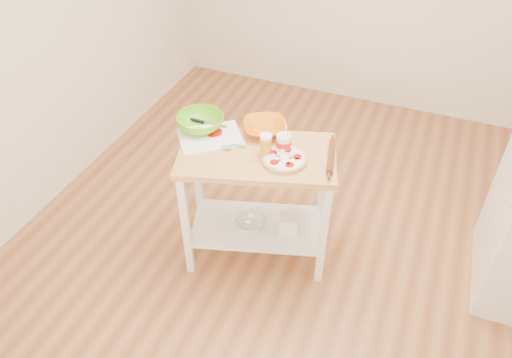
{
  "coord_description": "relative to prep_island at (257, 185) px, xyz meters",
  "views": [
    {
      "loc": [
        0.73,
        -2.53,
        2.78
      ],
      "look_at": [
        -0.2,
        -0.24,
        0.72
      ],
      "focal_mm": 35.0,
      "sensor_mm": 36.0,
      "label": 1
    }
  ],
  "objects": [
    {
      "name": "rolling_pin",
      "position": [
        0.45,
        0.12,
        0.28
      ],
      "size": [
        0.11,
        0.34,
        0.04
      ],
      "primitive_type": "cylinder",
      "rotation": [
        1.57,
        0.0,
        0.22
      ],
      "color": "brown",
      "rests_on": "prep_island"
    },
    {
      "name": "beer_pint",
      "position": [
        0.06,
        0.0,
        0.34
      ],
      "size": [
        0.08,
        0.08,
        0.15
      ],
      "color": "#C28522",
      "rests_on": "prep_island"
    },
    {
      "name": "green_bowl",
      "position": [
        -0.46,
        0.12,
        0.31
      ],
      "size": [
        0.44,
        0.44,
        0.1
      ],
      "primitive_type": "imported",
      "rotation": [
        0.0,
        0.0,
        0.63
      ],
      "color": "#60B814",
      "rests_on": "prep_island"
    },
    {
      "name": "pizza",
      "position": [
        0.18,
        -0.01,
        0.28
      ],
      "size": [
        0.28,
        0.28,
        0.05
      ],
      "rotation": [
        0.0,
        0.0,
        0.17
      ],
      "color": "#E5A462",
      "rests_on": "prep_island"
    },
    {
      "name": "orange_bowl",
      "position": [
        -0.04,
        0.24,
        0.3
      ],
      "size": [
        0.39,
        0.39,
        0.07
      ],
      "primitive_type": "imported",
      "rotation": [
        0.0,
        0.0,
        0.49
      ],
      "color": "orange",
      "rests_on": "prep_island"
    },
    {
      "name": "yogurt_tub",
      "position": [
        0.14,
        0.09,
        0.32
      ],
      "size": [
        0.1,
        0.1,
        0.2
      ],
      "color": "white",
      "rests_on": "prep_island"
    },
    {
      "name": "knife",
      "position": [
        -0.46,
        0.17,
        0.28
      ],
      "size": [
        0.27,
        0.03,
        0.01
      ],
      "rotation": [
        0.0,
        0.0,
        -0.01
      ],
      "color": "silver",
      "rests_on": "cutting_board"
    },
    {
      "name": "shelf_glass_bowl",
      "position": [
        -0.04,
        -0.04,
        -0.35
      ],
      "size": [
        0.25,
        0.25,
        0.06
      ],
      "primitive_type": "imported",
      "rotation": [
        0.0,
        0.0,
        0.25
      ],
      "color": "silver",
      "rests_on": "prep_island"
    },
    {
      "name": "prep_island",
      "position": [
        0.0,
        0.0,
        0.0
      ],
      "size": [
        1.11,
        0.81,
        0.9
      ],
      "rotation": [
        0.0,
        0.0,
        0.3
      ],
      "color": "tan",
      "rests_on": "ground"
    },
    {
      "name": "room_shell",
      "position": [
        0.21,
        0.2,
        0.71
      ],
      "size": [
        4.04,
        4.54,
        2.74
      ],
      "color": "#A2653C",
      "rests_on": "ground"
    },
    {
      "name": "spatula",
      "position": [
        -0.16,
        -0.01,
        0.28
      ],
      "size": [
        0.14,
        0.09,
        0.01
      ],
      "rotation": [
        0.0,
        0.0,
        0.3
      ],
      "color": "#40AF94",
      "rests_on": "cutting_board"
    },
    {
      "name": "shelf_bin",
      "position": [
        0.22,
        0.04,
        -0.31
      ],
      "size": [
        0.16,
        0.16,
        0.13
      ],
      "primitive_type": "cube",
      "rotation": [
        0.0,
        0.0,
        0.3
      ],
      "color": "white",
      "rests_on": "prep_island"
    },
    {
      "name": "cutting_board",
      "position": [
        -0.35,
        0.04,
        0.27
      ],
      "size": [
        0.5,
        0.48,
        0.04
      ],
      "rotation": [
        0.0,
        0.0,
        0.66
      ],
      "color": "white",
      "rests_on": "prep_island"
    }
  ]
}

